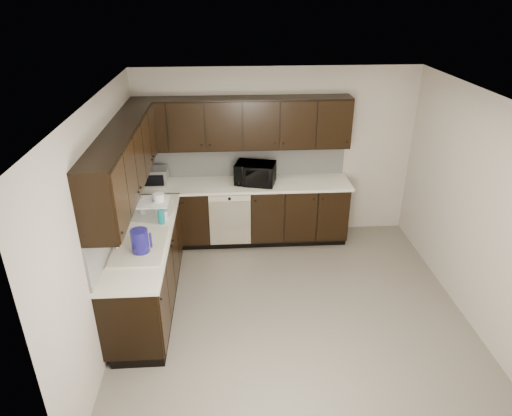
{
  "coord_description": "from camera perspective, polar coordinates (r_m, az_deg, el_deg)",
  "views": [
    {
      "loc": [
        -0.7,
        -4.29,
        3.48
      ],
      "look_at": [
        -0.39,
        0.6,
        1.07
      ],
      "focal_mm": 32.0,
      "sensor_mm": 36.0,
      "label": 1
    }
  ],
  "objects": [
    {
      "name": "soap_bottle_b",
      "position": [
        5.74,
        -14.0,
        0.27
      ],
      "size": [
        0.1,
        0.1,
        0.22
      ],
      "primitive_type": "imported",
      "rotation": [
        0.0,
        0.0,
        -0.16
      ],
      "color": "gray",
      "rests_on": "countertop"
    },
    {
      "name": "sink",
      "position": [
        5.1,
        -14.3,
        -5.4
      ],
      "size": [
        0.54,
        0.82,
        0.42
      ],
      "color": "beige",
      "rests_on": "countertop"
    },
    {
      "name": "blue_pitcher",
      "position": [
        4.9,
        -14.3,
        -4.11
      ],
      "size": [
        0.2,
        0.2,
        0.27
      ],
      "primitive_type": "cylinder",
      "rotation": [
        0.0,
        0.0,
        0.08
      ],
      "color": "navy",
      "rests_on": "countertop"
    },
    {
      "name": "teal_tumbler",
      "position": [
        5.47,
        -11.78,
        -1.02
      ],
      "size": [
        0.1,
        0.1,
        0.18
      ],
      "primitive_type": "cylinder",
      "rotation": [
        0.0,
        0.0,
        0.29
      ],
      "color": "#0B7B78",
      "rests_on": "countertop"
    },
    {
      "name": "microwave",
      "position": [
        6.43,
        -0.09,
        4.36
      ],
      "size": [
        0.62,
        0.5,
        0.3
      ],
      "primitive_type": "imported",
      "rotation": [
        0.0,
        0.0,
        -0.26
      ],
      "color": "black",
      "rests_on": "countertop"
    },
    {
      "name": "wall_back",
      "position": [
        6.71,
        2.54,
        6.72
      ],
      "size": [
        4.0,
        0.02,
        2.5
      ],
      "primitive_type": "cube",
      "color": "#B9AE9E",
      "rests_on": "floor"
    },
    {
      "name": "ceiling",
      "position": [
        4.45,
        5.61,
        13.32
      ],
      "size": [
        4.0,
        4.0,
        0.0
      ],
      "primitive_type": "plane",
      "rotation": [
        3.14,
        0.0,
        0.0
      ],
      "color": "white",
      "rests_on": "wall_back"
    },
    {
      "name": "storage_bin",
      "position": [
        5.67,
        -13.3,
        -0.12
      ],
      "size": [
        0.56,
        0.47,
        0.19
      ],
      "primitive_type": "cube",
      "rotation": [
        0.0,
        0.0,
        -0.27
      ],
      "color": "silver",
      "rests_on": "countertop"
    },
    {
      "name": "floor",
      "position": [
        5.57,
        4.47,
        -12.64
      ],
      "size": [
        4.0,
        4.0,
        0.0
      ],
      "primitive_type": "plane",
      "color": "gray",
      "rests_on": "ground"
    },
    {
      "name": "backsplash",
      "position": [
        6.08,
        -8.31,
        3.65
      ],
      "size": [
        3.0,
        2.8,
        0.48
      ],
      "color": "#B4B4B0",
      "rests_on": "countertop"
    },
    {
      "name": "paper_towel_roll",
      "position": [
        5.64,
        -11.97,
        0.4
      ],
      "size": [
        0.15,
        0.15,
        0.29
      ],
      "primitive_type": "cylinder",
      "rotation": [
        0.0,
        0.0,
        -0.12
      ],
      "color": "white",
      "rests_on": "countertop"
    },
    {
      "name": "toaster_oven",
      "position": [
        6.55,
        -12.66,
        3.85
      ],
      "size": [
        0.39,
        0.29,
        0.24
      ],
      "primitive_type": "cube",
      "rotation": [
        0.0,
        0.0,
        0.01
      ],
      "color": "silver",
      "rests_on": "countertop"
    },
    {
      "name": "soap_bottle_a",
      "position": [
        5.55,
        -11.5,
        -0.62
      ],
      "size": [
        0.1,
        0.1,
        0.18
      ],
      "primitive_type": "imported",
      "rotation": [
        0.0,
        0.0,
        0.3
      ],
      "color": "gray",
      "rests_on": "countertop"
    },
    {
      "name": "wall_right",
      "position": [
        5.54,
        25.92,
        -0.41
      ],
      "size": [
        0.02,
        4.0,
        2.5
      ],
      "primitive_type": "cube",
      "color": "#B9AE9E",
      "rests_on": "floor"
    },
    {
      "name": "wall_front",
      "position": [
        3.27,
        10.18,
        -17.37
      ],
      "size": [
        4.0,
        0.02,
        2.5
      ],
      "primitive_type": "cube",
      "color": "#B9AE9E",
      "rests_on": "floor"
    },
    {
      "name": "lower_cabinets",
      "position": [
        6.21,
        -6.03,
        -3.57
      ],
      "size": [
        3.0,
        2.8,
        0.9
      ],
      "color": "black",
      "rests_on": "floor"
    },
    {
      "name": "wall_left",
      "position": [
        5.0,
        -18.32,
        -1.75
      ],
      "size": [
        0.02,
        4.0,
        2.5
      ],
      "primitive_type": "cube",
      "color": "#B9AE9E",
      "rests_on": "floor"
    },
    {
      "name": "countertop",
      "position": [
        5.98,
        -6.28,
        0.64
      ],
      "size": [
        3.03,
        2.83,
        0.04
      ],
      "color": "white",
      "rests_on": "lower_cabinets"
    },
    {
      "name": "dishwasher",
      "position": [
        6.41,
        -3.27,
        -1.13
      ],
      "size": [
        0.58,
        0.04,
        0.78
      ],
      "color": "beige",
      "rests_on": "lower_cabinets"
    },
    {
      "name": "upper_cabinets",
      "position": [
        5.76,
        -7.61,
        8.67
      ],
      "size": [
        3.0,
        2.8,
        0.7
      ],
      "color": "black",
      "rests_on": "wall_back"
    }
  ]
}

